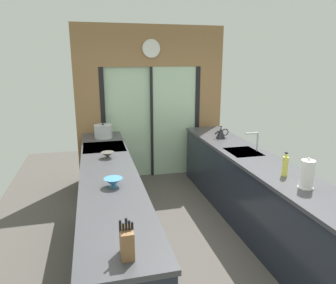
{
  "coord_description": "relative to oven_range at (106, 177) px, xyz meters",
  "views": [
    {
      "loc": [
        -1.05,
        -3.11,
        2.1
      ],
      "look_at": [
        -0.06,
        0.93,
        1.02
      ],
      "focal_mm": 33.42,
      "sensor_mm": 36.0,
      "label": 1
    }
  ],
  "objects": [
    {
      "name": "kettle",
      "position": [
        1.8,
        0.06,
        0.55
      ],
      "size": [
        0.24,
        0.15,
        0.2
      ],
      "color": "black",
      "rests_on": "right_counter_run"
    },
    {
      "name": "left_counter_run",
      "position": [
        -0.0,
        -1.12,
        0.01
      ],
      "size": [
        0.62,
        3.8,
        0.92
      ],
      "color": "#1E232D",
      "rests_on": "ground_plane"
    },
    {
      "name": "sink_faucet",
      "position": [
        1.96,
        -0.7,
        0.64
      ],
      "size": [
        0.19,
        0.02,
        0.26
      ],
      "color": "#B7BABC",
      "rests_on": "right_counter_run"
    },
    {
      "name": "soap_bottle",
      "position": [
        1.8,
        -1.63,
        0.58
      ],
      "size": [
        0.06,
        0.06,
        0.26
      ],
      "color": "#D1CC4C",
      "rests_on": "right_counter_run"
    },
    {
      "name": "stock_pot",
      "position": [
        0.02,
        0.54,
        0.57
      ],
      "size": [
        0.28,
        0.28,
        0.23
      ],
      "color": "#B7BABC",
      "rests_on": "left_counter_run"
    },
    {
      "name": "paper_towel_roll",
      "position": [
        1.8,
        -1.97,
        0.6
      ],
      "size": [
        0.15,
        0.15,
        0.31
      ],
      "color": "#B7BABC",
      "rests_on": "right_counter_run"
    },
    {
      "name": "back_wall_unit",
      "position": [
        0.91,
        1.15,
        1.07
      ],
      "size": [
        2.64,
        0.12,
        2.7
      ],
      "color": "olive",
      "rests_on": "ground_plane"
    },
    {
      "name": "knife_block",
      "position": [
        0.02,
        -2.64,
        0.56
      ],
      "size": [
        0.09,
        0.14,
        0.26
      ],
      "color": "brown",
      "rests_on": "left_counter_run"
    },
    {
      "name": "ground_plane",
      "position": [
        0.91,
        -0.65,
        -0.47
      ],
      "size": [
        5.04,
        7.6,
        0.02
      ],
      "primitive_type": "cube",
      "color": "#4C4742"
    },
    {
      "name": "mixing_bowl_far",
      "position": [
        0.02,
        -0.55,
        0.51
      ],
      "size": [
        0.16,
        0.16,
        0.08
      ],
      "color": "#514C47",
      "rests_on": "left_counter_run"
    },
    {
      "name": "oven_range",
      "position": [
        0.0,
        0.0,
        0.0
      ],
      "size": [
        0.6,
        0.6,
        0.92
      ],
      "color": "#B7BABC",
      "rests_on": "ground_plane"
    },
    {
      "name": "right_counter_run",
      "position": [
        1.82,
        -0.95,
        0.01
      ],
      "size": [
        0.62,
        3.8,
        0.92
      ],
      "color": "#1E232D",
      "rests_on": "ground_plane"
    },
    {
      "name": "mixing_bowl_near",
      "position": [
        0.02,
        -1.5,
        0.51
      ],
      "size": [
        0.18,
        0.18,
        0.09
      ],
      "color": "teal",
      "rests_on": "left_counter_run"
    }
  ]
}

